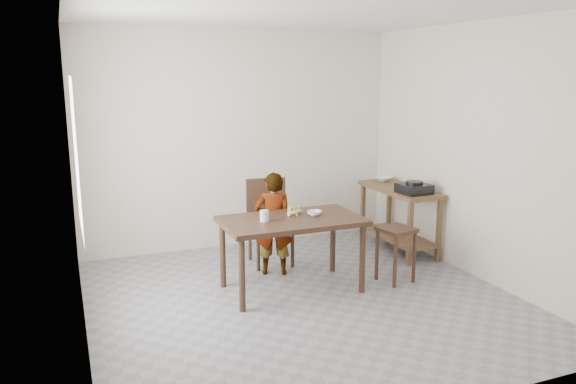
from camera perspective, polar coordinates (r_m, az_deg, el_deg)
name	(u,v)px	position (r m, az deg, el deg)	size (l,w,h in m)	color
floor	(303,302)	(5.59, 1.57, -11.09)	(4.00, 4.00, 0.04)	gray
ceiling	(305,9)	(5.17, 1.75, 18.09)	(4.00, 4.00, 0.04)	white
wall_back	(240,140)	(7.09, -4.95, 5.30)	(4.00, 0.04, 2.70)	silver
wall_front	(439,213)	(3.49, 15.10, -2.05)	(4.00, 0.04, 2.70)	silver
wall_left	(72,179)	(4.78, -21.13, 1.29)	(0.04, 4.00, 2.70)	silver
wall_right	(479,152)	(6.29, 18.81, 3.86)	(0.04, 4.00, 2.70)	silver
window_pane	(76,156)	(4.95, -20.74, 3.43)	(0.02, 1.10, 1.30)	white
dining_table	(292,254)	(5.71, 0.38, -6.34)	(1.40, 0.80, 0.75)	#3A2519
prep_counter	(399,219)	(7.08, 11.17, -2.73)	(0.50, 1.20, 0.80)	brown
child	(273,224)	(6.10, -1.49, -3.23)	(0.42, 0.27, 1.14)	white
dining_chair	(271,223)	(6.45, -1.77, -3.16)	(0.47, 0.47, 0.97)	#3A2519
stool	(396,254)	(6.07, 10.87, -6.25)	(0.33, 0.33, 0.59)	#3A2519
glass_tumbler	(264,216)	(5.48, -2.41, -2.44)	(0.09, 0.09, 0.11)	white
small_bowl	(314,213)	(5.72, 2.70, -2.15)	(0.15, 0.15, 0.05)	white
banana	(294,212)	(5.73, 0.65, -2.03)	(0.19, 0.13, 0.07)	yellow
serving_bowl	(383,179)	(7.37, 9.64, 1.32)	(0.22, 0.22, 0.06)	white
gas_burner	(414,189)	(6.68, 12.69, 0.34)	(0.33, 0.33, 0.11)	black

